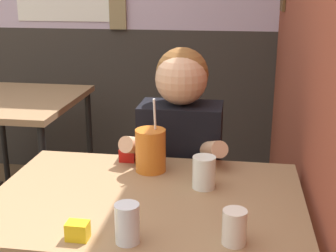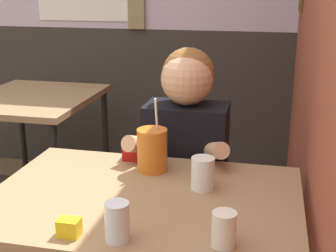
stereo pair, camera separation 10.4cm
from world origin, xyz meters
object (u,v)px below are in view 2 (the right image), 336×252
(background_table, at_px, (34,110))
(person_seated, at_px, (186,176))
(cocktail_pitcher, at_px, (152,150))
(main_table, at_px, (144,217))

(background_table, relative_size, person_seated, 0.71)
(cocktail_pitcher, bearing_deg, person_seated, 74.48)
(person_seated, xyz_separation_m, cocktail_pitcher, (-0.08, -0.27, 0.21))
(person_seated, height_order, cocktail_pitcher, person_seated)
(background_table, height_order, person_seated, person_seated)
(background_table, bearing_deg, main_table, -48.97)
(main_table, bearing_deg, person_seated, 84.11)
(main_table, xyz_separation_m, cocktail_pitcher, (-0.03, 0.22, 0.16))
(main_table, xyz_separation_m, person_seated, (0.05, 0.49, -0.06))
(background_table, distance_m, cocktail_pitcher, 1.41)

